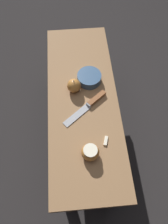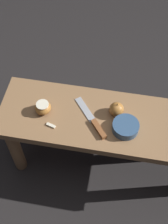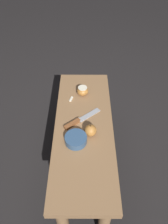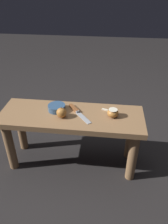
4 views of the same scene
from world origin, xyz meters
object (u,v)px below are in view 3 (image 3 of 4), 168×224
knife (77,121)px  bowl (76,139)px  wooden_bench (84,136)px  apple_cut (83,91)px  apple_whole (90,130)px

knife → bowl: bearing=-130.2°
wooden_bench → knife: 0.11m
wooden_bench → apple_cut: apple_cut is taller
wooden_bench → apple_whole: apple_whole is taller
apple_whole → apple_cut: bearing=-172.2°
knife → apple_cut: apple_cut is taller
bowl → knife: bearing=178.3°
wooden_bench → apple_cut: bearing=-178.3°
apple_cut → bowl: apple_cut is taller
knife → bowl: (0.14, -0.00, 0.01)m
knife → apple_whole: (0.09, 0.08, 0.03)m
knife → apple_whole: size_ratio=2.85×
apple_cut → wooden_bench: bearing=1.7°
apple_whole → wooden_bench: bearing=-146.2°
knife → bowl: 0.14m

